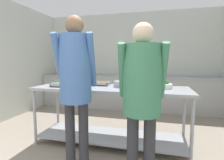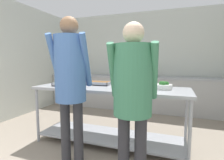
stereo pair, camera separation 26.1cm
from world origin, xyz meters
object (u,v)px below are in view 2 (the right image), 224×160
object	(u,v)px
serving_tray_roast	(99,83)
sauce_pan	(122,84)
plate_stack	(140,89)
guest_serving_right	(70,76)
broccoli_bowl	(163,86)
guest_serving_left	(133,89)
water_bottle	(157,72)
serving_tray_vegetables	(68,84)

from	to	relation	value
serving_tray_roast	sauce_pan	bearing A→B (deg)	-16.25
plate_stack	guest_serving_right	bearing A→B (deg)	-146.00
serving_tray_roast	broccoli_bowl	xyz separation A→B (m)	(1.05, -0.13, 0.02)
guest_serving_left	water_bottle	distance (m)	2.88
serving_tray_vegetables	broccoli_bowl	world-z (taller)	broccoli_bowl
sauce_pan	guest_serving_left	world-z (taller)	guest_serving_left
plate_stack	guest_serving_left	distance (m)	0.57
serving_tray_vegetables	serving_tray_roast	size ratio (longest dim) A/B	1.04
guest_serving_left	guest_serving_right	xyz separation A→B (m)	(-0.76, 0.07, 0.09)
serving_tray_roast	sauce_pan	size ratio (longest dim) A/B	0.98
serving_tray_vegetables	broccoli_bowl	xyz separation A→B (m)	(1.49, 0.13, 0.02)
sauce_pan	plate_stack	bearing A→B (deg)	-42.40
guest_serving_left	plate_stack	bearing A→B (deg)	92.93
plate_stack	broccoli_bowl	bearing A→B (deg)	48.93
plate_stack	serving_tray_roast	bearing A→B (deg)	150.43
sauce_pan	water_bottle	bearing A→B (deg)	80.50
serving_tray_vegetables	plate_stack	bearing A→B (deg)	-8.36
broccoli_bowl	serving_tray_roast	bearing A→B (deg)	172.91
serving_tray_vegetables	guest_serving_left	bearing A→B (deg)	-30.74
serving_tray_vegetables	sauce_pan	bearing A→B (deg)	8.98
sauce_pan	water_bottle	distance (m)	2.03
serving_tray_vegetables	water_bottle	xyz separation A→B (m)	(1.21, 2.14, 0.09)
plate_stack	guest_serving_right	world-z (taller)	guest_serving_right
plate_stack	water_bottle	distance (m)	2.32
serving_tray_vegetables	sauce_pan	xyz separation A→B (m)	(0.87, 0.14, 0.02)
guest_serving_right	water_bottle	distance (m)	2.91
serving_tray_roast	water_bottle	xyz separation A→B (m)	(0.77, 1.87, 0.09)
sauce_pan	guest_serving_right	distance (m)	0.92
serving_tray_vegetables	guest_serving_right	world-z (taller)	guest_serving_right
sauce_pan	serving_tray_roast	bearing A→B (deg)	163.75
sauce_pan	broccoli_bowl	distance (m)	0.62
guest_serving_left	broccoli_bowl	bearing A→B (deg)	74.45
plate_stack	water_bottle	xyz separation A→B (m)	(-0.01, 2.32, 0.08)
water_bottle	plate_stack	bearing A→B (deg)	-89.71
broccoli_bowl	sauce_pan	bearing A→B (deg)	179.59
guest_serving_right	broccoli_bowl	bearing A→B (deg)	38.74
serving_tray_vegetables	serving_tray_roast	distance (m)	0.51
serving_tray_roast	sauce_pan	world-z (taller)	sauce_pan
serving_tray_roast	water_bottle	world-z (taller)	water_bottle
broccoli_bowl	plate_stack	bearing A→B (deg)	-131.07
broccoli_bowl	serving_tray_vegetables	bearing A→B (deg)	-174.89
plate_stack	guest_serving_right	xyz separation A→B (m)	(-0.73, -0.50, 0.18)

